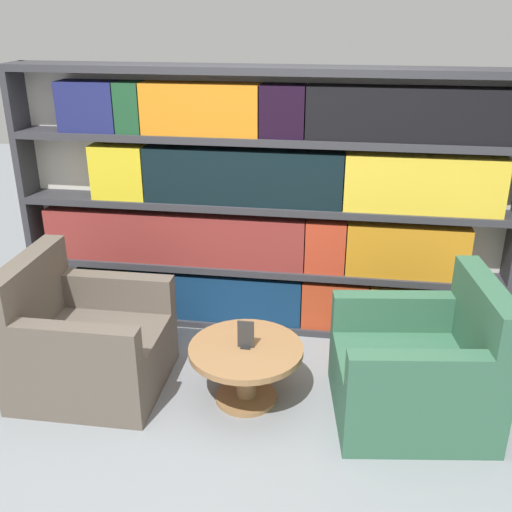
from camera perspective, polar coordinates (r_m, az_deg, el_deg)
ground_plane at (r=3.68m, az=-2.56°, el=-16.06°), size 14.00×14.00×0.00m
bookshelf at (r=4.34m, az=1.10°, el=4.56°), size 3.57×0.30×1.93m
armchair_left at (r=4.02m, az=-15.90°, el=-8.14°), size 0.89×0.82×0.88m
armchair_right at (r=3.74m, az=15.29°, el=-10.62°), size 0.99×0.93×0.88m
coffee_table at (r=3.75m, az=-0.96°, el=-10.06°), size 0.70×0.70×0.38m
table_sign at (r=3.65m, az=-0.98°, el=-7.63°), size 0.10×0.06×0.18m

